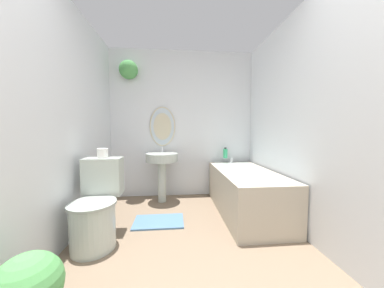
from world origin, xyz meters
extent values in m
cube|color=silver|center=(0.00, 2.75, 1.20)|extent=(2.45, 0.06, 2.40)
ellipsoid|color=beige|center=(-0.33, 2.71, 1.16)|extent=(0.42, 0.02, 0.65)
ellipsoid|color=silver|center=(-0.33, 2.70, 1.16)|extent=(0.38, 0.01, 0.61)
cylinder|color=#47474C|center=(-0.84, 2.64, 2.10)|extent=(0.13, 0.13, 0.07)
sphere|color=#4C934C|center=(-0.84, 2.64, 2.04)|extent=(0.29, 0.29, 0.29)
cube|color=silver|center=(-1.19, 1.36, 1.20)|extent=(0.06, 2.84, 2.40)
cube|color=silver|center=(1.19, 1.36, 1.20)|extent=(0.06, 2.84, 2.40)
cylinder|color=#B2BCB2|center=(-0.89, 1.30, 0.21)|extent=(0.39, 0.39, 0.41)
cylinder|color=#97A097|center=(-0.89, 1.30, 0.43)|extent=(0.42, 0.42, 0.02)
cube|color=#B2BCB2|center=(-0.89, 1.59, 0.61)|extent=(0.38, 0.20, 0.39)
cylinder|color=#B2BCB2|center=(-0.33, 2.44, 0.31)|extent=(0.13, 0.13, 0.63)
cylinder|color=#B2BCB2|center=(-0.33, 2.44, 0.69)|extent=(0.48, 0.48, 0.12)
cylinder|color=silver|center=(-0.33, 2.57, 0.80)|extent=(0.02, 0.02, 0.10)
cube|color=#B2A893|center=(0.80, 1.94, 0.28)|extent=(0.70, 1.47, 0.56)
cube|color=#B2BCB2|center=(0.80, 1.94, 0.54)|extent=(0.60, 1.37, 0.04)
cylinder|color=silver|center=(0.80, 2.57, 0.60)|extent=(0.04, 0.04, 0.08)
cylinder|color=#38B275|center=(0.70, 2.60, 0.72)|extent=(0.07, 0.07, 0.15)
cylinder|color=black|center=(0.70, 2.60, 0.80)|extent=(0.04, 0.04, 0.02)
sphere|color=#4C934C|center=(-0.91, 0.52, 0.28)|extent=(0.34, 0.34, 0.34)
cube|color=#4C7093|center=(-0.33, 1.76, 0.01)|extent=(0.58, 0.37, 0.02)
cylinder|color=white|center=(-0.89, 1.59, 0.86)|extent=(0.11, 0.11, 0.10)
camera|label=1|loc=(-0.15, -0.50, 1.09)|focal=18.00mm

